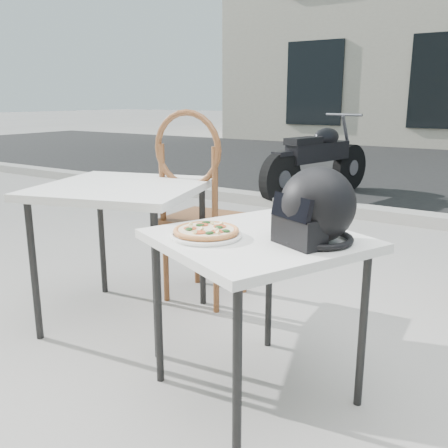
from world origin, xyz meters
The scene contains 8 objects.
ground centered at (0.00, 0.00, 0.00)m, with size 80.00×80.00×0.00m, color gray.
cafe_table_main centered at (-0.27, -0.40, 0.63)m, with size 0.96×0.96×0.69m.
plate centered at (-0.43, -0.52, 0.70)m, with size 0.31×0.31×0.02m.
pizza centered at (-0.43, -0.52, 0.72)m, with size 0.33×0.33×0.03m.
helmet centered at (-0.05, -0.35, 0.81)m, with size 0.37×0.38×0.28m.
cafe_table_side centered at (-1.23, -0.17, 0.70)m, with size 1.01×1.01×0.77m.
cafe_chair_side centered at (-1.05, 0.27, 0.64)m, with size 0.47×0.47×1.16m.
motorcycle centered at (-1.78, 3.79, 0.45)m, with size 0.67×2.03×1.02m.
Camera 1 is at (0.65, -2.04, 1.21)m, focal length 40.00 mm.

